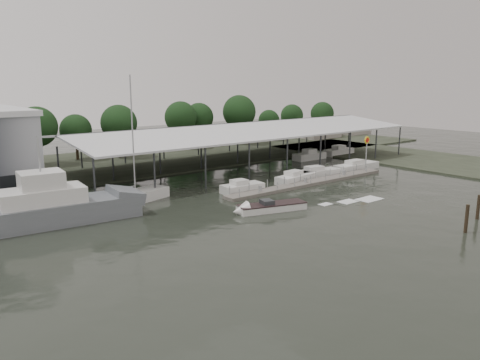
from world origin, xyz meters
TOP-DOWN VIEW (x-y plane):
  - ground at (0.00, 0.00)m, footprint 200.00×200.00m
  - land_strip_far at (0.00, 42.00)m, footprint 140.00×30.00m
  - land_strip_east at (45.00, 10.00)m, footprint 20.00×60.00m
  - covered_boat_shed at (17.00, 28.00)m, footprint 58.24×24.00m
  - floating_dock at (15.00, 10.00)m, footprint 28.00×2.00m
  - shell_fuel_sign at (27.00, 9.99)m, footprint 1.10×0.18m
  - distant_commercial_buildings at (59.03, 44.69)m, footprint 22.00×8.00m
  - grey_trawler at (-17.18, 13.51)m, footprint 16.92×6.00m
  - white_sailboat at (-8.11, 15.90)m, footprint 9.73×5.17m
  - speedboat_underway at (1.34, 3.79)m, footprint 18.72×6.96m
  - moored_cruiser_0 at (4.91, 12.17)m, footprint 5.56×2.66m
  - moored_cruiser_1 at (14.37, 12.13)m, footprint 6.92×3.06m
  - moored_cruiser_2 at (19.16, 12.75)m, footprint 7.48×3.34m
  - moored_cruiser_3 at (28.05, 12.45)m, footprint 8.49×2.34m
  - horizon_tree_line at (22.73, 47.89)m, footprint 73.76×10.93m

SIDE VIEW (x-z plane):
  - ground at x=0.00m, z-range 0.00..0.00m
  - land_strip_far at x=0.00m, z-range -0.05..0.25m
  - land_strip_east at x=45.00m, z-range -0.05..0.25m
  - floating_dock at x=15.00m, z-range -0.50..0.90m
  - speedboat_underway at x=1.34m, z-range -0.61..1.39m
  - moored_cruiser_0 at x=4.91m, z-range -0.24..1.46m
  - moored_cruiser_1 at x=14.37m, z-range -0.24..1.46m
  - moored_cruiser_2 at x=19.16m, z-range -0.24..1.46m
  - moored_cruiser_3 at x=28.05m, z-range -0.24..1.46m
  - white_sailboat at x=-8.11m, z-range -6.52..7.84m
  - grey_trawler at x=-17.18m, z-range -2.84..6.00m
  - distant_commercial_buildings at x=59.03m, z-range -0.16..3.84m
  - shell_fuel_sign at x=27.00m, z-range 1.15..6.70m
  - covered_boat_shed at x=17.00m, z-range 2.65..9.61m
  - horizon_tree_line at x=22.73m, z-range 0.82..11.52m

